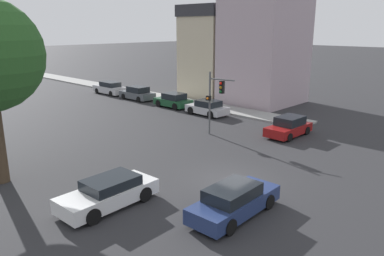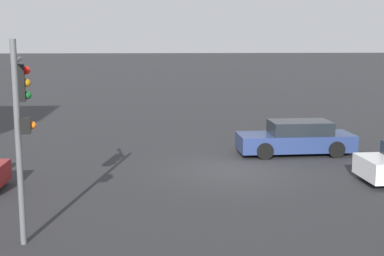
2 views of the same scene
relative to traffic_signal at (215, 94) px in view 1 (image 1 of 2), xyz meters
name	(u,v)px [view 1 (image 1 of 2)]	position (x,y,z in m)	size (l,w,h in m)	color
ground_plane	(230,181)	(-6.08, -6.23, -3.12)	(300.00, 300.00, 0.00)	#28282B
sidewalk_strip	(104,86)	(7.52, 26.10, -3.04)	(2.82, 60.00, 0.16)	gray
rowhouse_backdrop	(246,45)	(12.91, 6.67, 2.88)	(8.18, 12.70, 12.77)	#B29EA8
traffic_signal	(215,94)	(0.00, 0.00, 0.00)	(0.80, 2.16, 4.73)	#515456
crossing_car_0	(234,201)	(-8.92, -8.64, -2.45)	(4.75, 1.96, 1.39)	navy
crossing_car_1	(289,127)	(3.71, -4.09, -2.44)	(4.10, 1.96, 1.46)	maroon
crossing_car_2	(109,193)	(-12.15, -4.01, -2.47)	(4.63, 2.07, 1.33)	silver
parked_car_0	(207,108)	(4.68, 4.86, -2.45)	(2.00, 3.99, 1.39)	#B7B7BC
parked_car_1	(173,100)	(4.94, 9.67, -2.44)	(2.06, 3.94, 1.44)	#194728
parked_car_2	(137,93)	(4.94, 15.53, -2.42)	(1.96, 4.33, 1.51)	#4C5156
parked_car_3	(110,88)	(4.91, 20.83, -2.40)	(1.84, 4.77, 1.51)	#B7B7BC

